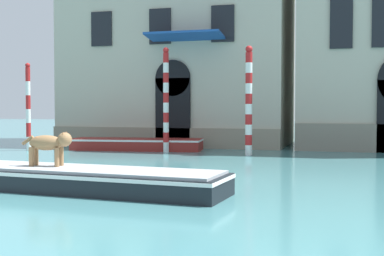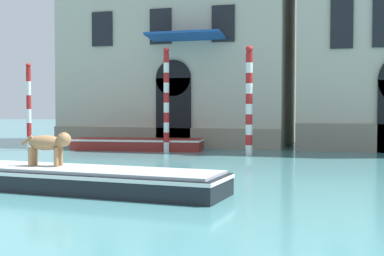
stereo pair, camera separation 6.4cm
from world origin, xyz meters
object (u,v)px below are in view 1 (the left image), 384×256
dog_on_deck (50,143)px  mooring_pole_1 (166,99)px  boat_moored_near_palazzo (137,144)px  mooring_pole_0 (249,100)px  boat_foreground (56,177)px  mooring_pole_2 (28,106)px

dog_on_deck → mooring_pole_1: bearing=86.8°
boat_moored_near_palazzo → mooring_pole_1: (1.58, -0.64, 1.94)m
boat_moored_near_palazzo → mooring_pole_0: size_ratio=1.36×
boat_foreground → boat_moored_near_palazzo: bearing=106.7°
mooring_pole_0 → dog_on_deck: bearing=-107.0°
dog_on_deck → mooring_pole_0: (2.95, 9.66, 1.10)m
mooring_pole_0 → mooring_pole_1: bearing=173.1°
mooring_pole_1 → mooring_pole_2: 6.07m
boat_foreground → mooring_pole_1: bearing=98.8°
boat_foreground → mooring_pole_1: size_ratio=1.89×
boat_moored_near_palazzo → mooring_pole_0: 5.60m
boat_foreground → mooring_pole_2: size_ratio=2.19×
mooring_pole_0 → mooring_pole_2: size_ratio=1.13×
boat_foreground → mooring_pole_2: 11.58m
dog_on_deck → boat_moored_near_palazzo: (-2.20, 10.74, -0.80)m
boat_foreground → mooring_pole_0: (2.76, 9.71, 1.88)m
dog_on_deck → boat_moored_near_palazzo: 10.99m
boat_foreground → mooring_pole_1: (-0.82, 10.15, 1.92)m
mooring_pole_1 → boat_moored_near_palazzo: bearing=157.8°
boat_moored_near_palazzo → mooring_pole_2: 4.97m
dog_on_deck → boat_moored_near_palazzo: dog_on_deck is taller
mooring_pole_0 → mooring_pole_2: bearing=-177.1°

